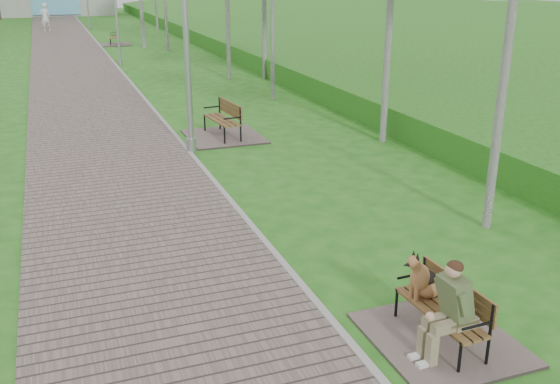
{
  "coord_description": "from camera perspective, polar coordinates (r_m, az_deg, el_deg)",
  "views": [
    {
      "loc": [
        -2.82,
        -11.11,
        3.98
      ],
      "look_at": [
        0.12,
        -3.17,
        0.94
      ],
      "focal_mm": 40.0,
      "sensor_mm": 36.0,
      "label": 1
    }
  ],
  "objects": [
    {
      "name": "embankment",
      "position": [
        34.69,
        5.24,
        13.08
      ],
      "size": [
        14.0,
        70.0,
        1.6
      ],
      "primitive_type": "cube",
      "color": "#49962F",
      "rests_on": "ground"
    },
    {
      "name": "bench_third",
      "position": [
        36.57,
        -14.92,
        13.16
      ],
      "size": [
        1.66,
        1.85,
        1.02
      ],
      "color": "#62534F",
      "rests_on": "ground"
    },
    {
      "name": "walkway",
      "position": [
        32.87,
        -18.73,
        11.82
      ],
      "size": [
        3.5,
        67.0,
        0.04
      ],
      "primitive_type": "cube",
      "color": "#62534F",
      "rests_on": "ground"
    },
    {
      "name": "kerb",
      "position": [
        32.97,
        -15.64,
        12.15
      ],
      "size": [
        0.1,
        67.0,
        0.05
      ],
      "primitive_type": "cube",
      "color": "#999993",
      "rests_on": "ground"
    },
    {
      "name": "pedestrian_near",
      "position": [
        45.84,
        -20.67,
        14.71
      ],
      "size": [
        0.79,
        0.66,
        1.84
      ],
      "primitive_type": "imported",
      "rotation": [
        0.0,
        0.0,
        3.53
      ],
      "color": "silver",
      "rests_on": "ground"
    },
    {
      "name": "ground",
      "position": [
        12.13,
        -5.75,
        0.5
      ],
      "size": [
        120.0,
        120.0,
        0.0
      ],
      "primitive_type": "plane",
      "color": "#226719",
      "rests_on": "ground"
    },
    {
      "name": "lamp_post_near",
      "position": [
        13.99,
        -8.61,
        14.31
      ],
      "size": [
        0.22,
        0.22,
        5.79
      ],
      "color": "#A0A2A8",
      "rests_on": "ground"
    },
    {
      "name": "lamp_post_second",
      "position": [
        28.45,
        -14.74,
        15.44
      ],
      "size": [
        0.18,
        0.18,
        4.59
      ],
      "color": "#A0A2A8",
      "rests_on": "ground"
    },
    {
      "name": "bench_second",
      "position": [
        15.66,
        -5.29,
        5.71
      ],
      "size": [
        1.79,
        1.99,
        1.1
      ],
      "color": "#62534F",
      "rests_on": "ground"
    },
    {
      "name": "bench_main",
      "position": [
        7.23,
        14.33,
        -10.87
      ],
      "size": [
        1.54,
        1.71,
        1.34
      ],
      "color": "#62534F",
      "rests_on": "ground"
    },
    {
      "name": "pedestrian_far",
      "position": [
        60.3,
        -20.12,
        15.64
      ],
      "size": [
        1.02,
        0.92,
        1.71
      ],
      "primitive_type": "imported",
      "rotation": [
        0.0,
        0.0,
        2.73
      ],
      "color": "gray",
      "rests_on": "ground"
    }
  ]
}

